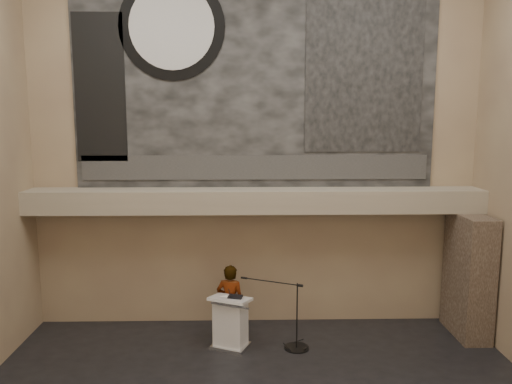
{
  "coord_description": "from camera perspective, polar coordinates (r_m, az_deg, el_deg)",
  "views": [
    {
      "loc": [
        -0.23,
        -7.24,
        4.79
      ],
      "look_at": [
        0.0,
        3.2,
        3.2
      ],
      "focal_mm": 35.0,
      "sensor_mm": 36.0,
      "label": 1
    }
  ],
  "objects": [
    {
      "name": "wall_back",
      "position": [
        11.26,
        -0.09,
        5.91
      ],
      "size": [
        10.0,
        0.02,
        8.5
      ],
      "primitive_type": "cube",
      "color": "#846A54",
      "rests_on": "floor"
    },
    {
      "name": "wall_front",
      "position": [
        3.3,
        2.72,
        -0.82
      ],
      "size": [
        10.0,
        0.02,
        8.5
      ],
      "primitive_type": "cube",
      "color": "#846A54",
      "rests_on": "floor"
    },
    {
      "name": "soffit",
      "position": [
        11.0,
        -0.05,
        -0.97
      ],
      "size": [
        10.0,
        0.8,
        0.5
      ],
      "primitive_type": "cube",
      "color": "gray",
      "rests_on": "wall_back"
    },
    {
      "name": "sprinkler_left",
      "position": [
        11.08,
        -8.35,
        -2.46
      ],
      "size": [
        0.04,
        0.04,
        0.06
      ],
      "primitive_type": "cylinder",
      "color": "#B2893D",
      "rests_on": "soffit"
    },
    {
      "name": "sprinkler_right",
      "position": [
        11.2,
        9.73,
        -2.38
      ],
      "size": [
        0.04,
        0.04,
        0.06
      ],
      "primitive_type": "cylinder",
      "color": "#B2893D",
      "rests_on": "soffit"
    },
    {
      "name": "banner",
      "position": [
        11.25,
        -0.09,
        13.3
      ],
      "size": [
        8.0,
        0.05,
        5.0
      ],
      "primitive_type": "cube",
      "color": "black",
      "rests_on": "wall_back"
    },
    {
      "name": "banner_text_strip",
      "position": [
        11.23,
        -0.08,
        2.83
      ],
      "size": [
        7.76,
        0.02,
        0.55
      ],
      "primitive_type": "cube",
      "color": "#2D2D2D",
      "rests_on": "banner"
    },
    {
      "name": "banner_clock_rim",
      "position": [
        11.44,
        -9.61,
        18.15
      ],
      "size": [
        2.3,
        0.02,
        2.3
      ],
      "primitive_type": "cylinder",
      "rotation": [
        1.57,
        0.0,
        0.0
      ],
      "color": "black",
      "rests_on": "banner"
    },
    {
      "name": "banner_clock_face",
      "position": [
        11.42,
        -9.63,
        18.16
      ],
      "size": [
        1.84,
        0.02,
        1.84
      ],
      "primitive_type": "cylinder",
      "rotation": [
        1.57,
        0.0,
        0.0
      ],
      "color": "silver",
      "rests_on": "banner"
    },
    {
      "name": "banner_building_print",
      "position": [
        11.52,
        12.28,
        13.49
      ],
      "size": [
        2.6,
        0.02,
        3.6
      ],
      "primitive_type": "cube",
      "color": "black",
      "rests_on": "banner"
    },
    {
      "name": "banner_brick_print",
      "position": [
        11.63,
        -17.42,
        11.27
      ],
      "size": [
        1.1,
        0.02,
        3.2
      ],
      "primitive_type": "cube",
      "color": "black",
      "rests_on": "banner"
    },
    {
      "name": "stone_pier",
      "position": [
        11.98,
        23.11,
        -8.74
      ],
      "size": [
        0.6,
        1.4,
        2.7
      ],
      "primitive_type": "cube",
      "color": "#3E3126",
      "rests_on": "floor"
    },
    {
      "name": "lectern",
      "position": [
        10.7,
        -2.93,
        -14.68
      ],
      "size": [
        0.96,
        0.84,
        1.14
      ],
      "rotation": [
        0.0,
        0.0,
        -0.41
      ],
      "color": "silver",
      "rests_on": "floor"
    },
    {
      "name": "binder",
      "position": [
        10.47,
        -2.39,
        -11.9
      ],
      "size": [
        0.33,
        0.29,
        0.04
      ],
      "primitive_type": "cube",
      "rotation": [
        0.0,
        0.0,
        -0.2
      ],
      "color": "black",
      "rests_on": "lectern"
    },
    {
      "name": "papers",
      "position": [
        10.46,
        -3.6,
        -12.0
      ],
      "size": [
        0.29,
        0.32,
        0.0
      ],
      "primitive_type": "cube",
      "rotation": [
        0.0,
        0.0,
        0.41
      ],
      "color": "white",
      "rests_on": "lectern"
    },
    {
      "name": "speaker_person",
      "position": [
        10.97,
        -2.95,
        -12.5
      ],
      "size": [
        0.68,
        0.53,
        1.66
      ],
      "primitive_type": "imported",
      "rotation": [
        0.0,
        0.0,
        2.9
      ],
      "color": "white",
      "rests_on": "floor"
    },
    {
      "name": "mic_stand",
      "position": [
        10.85,
        4.43,
        -16.33
      ],
      "size": [
        1.42,
        0.78,
        1.41
      ],
      "rotation": [
        0.0,
        0.0,
        -0.42
      ],
      "color": "black",
      "rests_on": "floor"
    }
  ]
}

